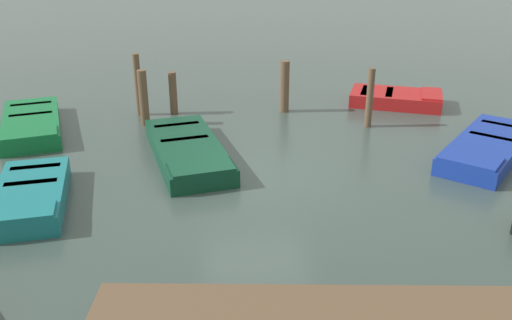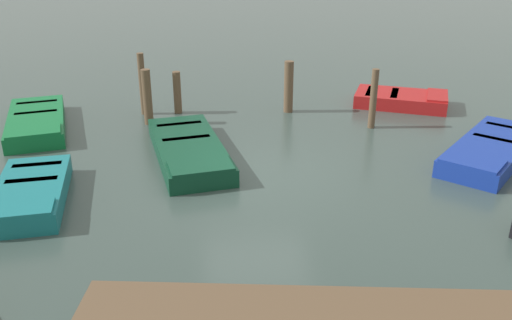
# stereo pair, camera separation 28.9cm
# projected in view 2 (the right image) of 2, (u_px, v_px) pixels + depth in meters

# --- Properties ---
(ground_plane) EXTENTS (80.00, 80.00, 0.00)m
(ground_plane) POSITION_uv_depth(u_px,v_px,m) (256.00, 174.00, 12.22)
(ground_plane) COLOR #33423D
(rowboat_dark_green) EXTENTS (2.26, 4.11, 0.46)m
(rowboat_dark_green) POSITION_uv_depth(u_px,v_px,m) (189.00, 150.00, 13.00)
(rowboat_dark_green) COLOR #0C3823
(rowboat_dark_green) RESTS_ON ground_plane
(rowboat_red) EXTENTS (3.06, 2.38, 0.46)m
(rowboat_red) POSITION_uv_depth(u_px,v_px,m) (402.00, 99.00, 16.79)
(rowboat_red) COLOR maroon
(rowboat_red) RESTS_ON ground_plane
(rowboat_blue) EXTENTS (3.62, 3.82, 0.46)m
(rowboat_blue) POSITION_uv_depth(u_px,v_px,m) (491.00, 150.00, 13.00)
(rowboat_blue) COLOR navy
(rowboat_blue) RESTS_ON ground_plane
(rowboat_teal) EXTENTS (1.69, 3.03, 0.46)m
(rowboat_teal) POSITION_uv_depth(u_px,v_px,m) (31.00, 193.00, 10.89)
(rowboat_teal) COLOR #14666B
(rowboat_teal) RESTS_ON ground_plane
(rowboat_green) EXTENTS (2.27, 3.86, 0.46)m
(rowboat_green) POSITION_uv_depth(u_px,v_px,m) (36.00, 122.00, 14.85)
(rowboat_green) COLOR #0F602D
(rowboat_green) RESTS_ON ground_plane
(mooring_piling_far_right) EXTENTS (0.19, 0.19, 1.81)m
(mooring_piling_far_right) POSITION_uv_depth(u_px,v_px,m) (142.00, 84.00, 15.81)
(mooring_piling_far_right) COLOR brown
(mooring_piling_far_right) RESTS_ON ground_plane
(mooring_piling_mid_right) EXTENTS (0.23, 0.23, 1.24)m
(mooring_piling_mid_right) POSITION_uv_depth(u_px,v_px,m) (177.00, 92.00, 16.02)
(mooring_piling_mid_right) COLOR brown
(mooring_piling_mid_right) RESTS_ON ground_plane
(mooring_piling_near_left) EXTENTS (0.25, 0.25, 1.55)m
(mooring_piling_near_left) POSITION_uv_depth(u_px,v_px,m) (147.00, 97.00, 15.05)
(mooring_piling_near_left) COLOR brown
(mooring_piling_near_left) RESTS_ON ground_plane
(mooring_piling_mid_left) EXTENTS (0.27, 0.27, 1.52)m
(mooring_piling_mid_left) POSITION_uv_depth(u_px,v_px,m) (289.00, 87.00, 16.06)
(mooring_piling_mid_left) COLOR brown
(mooring_piling_mid_left) RESTS_ON ground_plane
(mooring_piling_far_left) EXTENTS (0.19, 0.19, 1.64)m
(mooring_piling_far_left) POSITION_uv_depth(u_px,v_px,m) (373.00, 99.00, 14.74)
(mooring_piling_far_left) COLOR brown
(mooring_piling_far_left) RESTS_ON ground_plane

